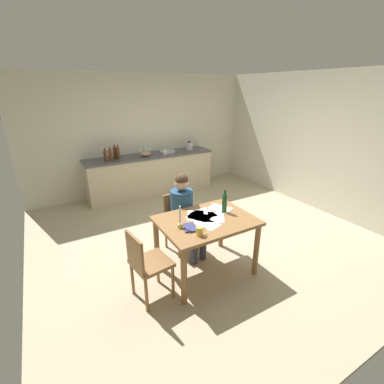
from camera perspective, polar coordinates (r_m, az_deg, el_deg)
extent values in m
cube|color=tan|center=(4.52, 2.49, -9.30)|extent=(5.20, 5.20, 0.04)
cube|color=beige|center=(6.31, -10.35, 12.08)|extent=(5.20, 0.12, 2.60)
cube|color=beige|center=(5.81, 25.24, 9.64)|extent=(0.12, 5.20, 2.60)
cube|color=beige|center=(6.18, -8.66, 3.68)|extent=(2.84, 0.60, 0.86)
cube|color=#4C4C51|center=(6.06, -8.89, 7.73)|extent=(2.88, 0.64, 0.04)
cube|color=olive|center=(3.34, 3.06, -6.17)|extent=(1.17, 0.88, 0.04)
cylinder|color=olive|center=(3.05, -1.74, -17.73)|extent=(0.07, 0.07, 0.72)
cylinder|color=olive|center=(3.57, 13.62, -11.91)|extent=(0.07, 0.07, 0.72)
cylinder|color=olive|center=(3.61, -7.58, -11.01)|extent=(0.07, 0.07, 0.72)
cylinder|color=olive|center=(4.06, 6.31, -7.04)|extent=(0.07, 0.07, 0.72)
cube|color=olive|center=(3.94, -2.26, -6.51)|extent=(0.45, 0.45, 0.04)
cube|color=olive|center=(3.99, -3.88, -2.86)|extent=(0.36, 0.08, 0.40)
cylinder|color=olive|center=(3.85, -2.76, -11.15)|extent=(0.04, 0.04, 0.43)
cylinder|color=olive|center=(4.03, 1.22, -9.54)|extent=(0.04, 0.04, 0.43)
cylinder|color=olive|center=(4.09, -5.58, -9.10)|extent=(0.04, 0.04, 0.43)
cylinder|color=olive|center=(4.26, -1.72, -7.69)|extent=(0.04, 0.04, 0.43)
cylinder|color=navy|center=(3.81, -2.17, -3.20)|extent=(0.36, 0.36, 0.50)
sphere|color=#D8AD8C|center=(3.68, -2.25, 1.91)|extent=(0.20, 0.20, 0.20)
sphere|color=#473323|center=(3.66, -2.26, 2.50)|extent=(0.19, 0.19, 0.19)
cylinder|color=#383847|center=(3.75, -1.38, -7.95)|extent=(0.18, 0.39, 0.13)
cylinder|color=#383847|center=(3.74, 0.45, -12.08)|extent=(0.10, 0.10, 0.45)
cylinder|color=#383847|center=(3.83, 0.55, -7.22)|extent=(0.18, 0.39, 0.13)
cylinder|color=#383847|center=(3.82, 2.36, -11.25)|extent=(0.10, 0.10, 0.45)
cube|color=olive|center=(3.11, -8.70, -14.77)|extent=(0.45, 0.45, 0.04)
cube|color=olive|center=(2.93, -12.16, -12.60)|extent=(0.08, 0.36, 0.40)
cylinder|color=olive|center=(3.21, -4.09, -18.62)|extent=(0.04, 0.04, 0.45)
cylinder|color=olive|center=(3.44, -7.35, -15.62)|extent=(0.04, 0.04, 0.45)
cylinder|color=olive|center=(3.08, -9.73, -20.89)|extent=(0.04, 0.04, 0.45)
cylinder|color=olive|center=(3.32, -12.65, -17.54)|extent=(0.04, 0.04, 0.45)
cylinder|color=#F2CC4C|center=(2.97, 1.62, -8.41)|extent=(0.08, 0.08, 0.10)
torus|color=#F2CC4C|center=(2.98, 2.33, -8.11)|extent=(0.07, 0.01, 0.07)
cylinder|color=gold|center=(3.13, -2.55, -7.28)|extent=(0.06, 0.06, 0.05)
cylinder|color=white|center=(3.06, -2.59, -4.99)|extent=(0.02, 0.02, 0.23)
cube|color=navy|center=(3.12, -0.47, -7.61)|extent=(0.20, 0.24, 0.02)
cube|color=white|center=(3.43, 0.80, -5.01)|extent=(0.33, 0.36, 0.00)
cube|color=white|center=(3.23, 3.22, -6.81)|extent=(0.29, 0.34, 0.00)
cube|color=white|center=(3.40, 5.11, -5.35)|extent=(0.34, 0.36, 0.00)
cube|color=white|center=(3.39, 1.57, -5.33)|extent=(0.33, 0.36, 0.00)
cube|color=white|center=(3.64, 5.94, -3.50)|extent=(0.32, 0.36, 0.00)
cube|color=white|center=(3.49, 2.90, -4.50)|extent=(0.22, 0.31, 0.00)
cylinder|color=#194C23|center=(3.50, 6.97, -2.40)|extent=(0.07, 0.07, 0.25)
cylinder|color=#194C23|center=(3.44, 7.08, -0.06)|extent=(0.03, 0.03, 0.06)
cylinder|color=#B2B7BC|center=(6.21, -5.23, 8.61)|extent=(0.36, 0.36, 0.04)
cylinder|color=silver|center=(6.33, -5.88, 9.76)|extent=(0.02, 0.02, 0.24)
cylinder|color=#593319|center=(5.67, -18.05, 7.33)|extent=(0.07, 0.07, 0.21)
cylinder|color=#593319|center=(5.64, -18.21, 8.64)|extent=(0.03, 0.03, 0.05)
cylinder|color=#593319|center=(5.71, -17.08, 7.56)|extent=(0.07, 0.07, 0.22)
cylinder|color=#593319|center=(5.68, -17.23, 8.91)|extent=(0.03, 0.03, 0.06)
cylinder|color=#593319|center=(5.84, -16.16, 8.00)|extent=(0.08, 0.08, 0.23)
cylinder|color=#593319|center=(5.81, -16.31, 9.38)|extent=(0.04, 0.04, 0.06)
cylinder|color=#593319|center=(5.77, -15.52, 7.97)|extent=(0.07, 0.07, 0.24)
cylinder|color=#593319|center=(5.74, -15.66, 9.44)|extent=(0.03, 0.03, 0.06)
ellipsoid|color=tan|center=(5.93, -9.95, 8.07)|extent=(0.23, 0.23, 0.10)
cylinder|color=#B7BABF|center=(6.45, -0.61, 9.81)|extent=(0.18, 0.18, 0.18)
cone|color=#262628|center=(6.43, -0.62, 10.77)|extent=(0.11, 0.11, 0.04)
cylinder|color=silver|center=(6.21, -8.93, 8.27)|extent=(0.06, 0.06, 0.00)
cylinder|color=silver|center=(6.20, -8.95, 8.60)|extent=(0.01, 0.01, 0.07)
cone|color=silver|center=(6.19, -8.99, 9.28)|extent=(0.07, 0.07, 0.08)
cylinder|color=silver|center=(6.18, -9.77, 8.15)|extent=(0.06, 0.06, 0.00)
cylinder|color=silver|center=(6.17, -9.79, 8.49)|extent=(0.01, 0.01, 0.07)
cone|color=silver|center=(6.15, -9.84, 9.17)|extent=(0.07, 0.07, 0.08)
cylinder|color=silver|center=(6.13, -10.97, 7.98)|extent=(0.06, 0.06, 0.00)
cylinder|color=silver|center=(6.12, -11.00, 8.31)|extent=(0.01, 0.01, 0.07)
cone|color=silver|center=(6.11, -11.05, 9.00)|extent=(0.07, 0.07, 0.08)
cylinder|color=white|center=(6.01, -5.88, 8.41)|extent=(0.07, 0.07, 0.09)
torus|color=white|center=(6.03, -5.53, 8.49)|extent=(0.06, 0.01, 0.06)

